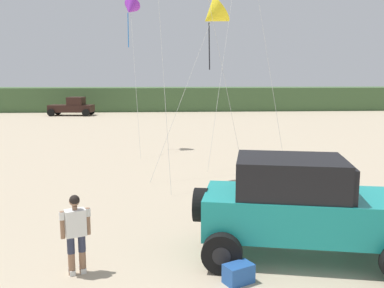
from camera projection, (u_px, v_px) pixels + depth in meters
dune_ridge at (128, 99)px, 52.70m from camera, size 90.00×7.41×2.82m
jeep at (302, 205)px, 9.17m from camera, size 5.01×3.24×2.26m
person_watching at (76, 230)px, 8.42m from camera, size 0.59×0.42×1.67m
cooler_box at (239, 273)px, 8.15m from camera, size 0.66×0.57×0.38m
distant_pickup at (73, 107)px, 44.77m from camera, size 4.76×2.79×1.98m
kite_black_sled at (213, 16)px, 17.45m from camera, size 3.36×3.13×7.30m
kite_red_delta at (130, 9)px, 22.68m from camera, size 1.16×4.12×8.29m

